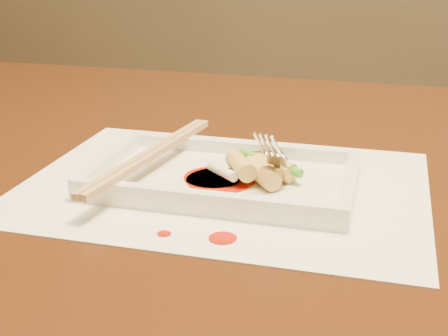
% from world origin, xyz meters
% --- Properties ---
extents(table, '(1.40, 0.90, 0.75)m').
position_xyz_m(table, '(0.00, 0.00, 0.65)').
color(table, black).
rests_on(table, ground).
extents(placemat, '(0.40, 0.30, 0.00)m').
position_xyz_m(placemat, '(0.10, -0.07, 0.75)').
color(placemat, white).
rests_on(placemat, table).
extents(sauce_splatter_a, '(0.02, 0.02, 0.00)m').
position_xyz_m(sauce_splatter_a, '(0.13, -0.18, 0.75)').
color(sauce_splatter_a, '#B41505').
rests_on(sauce_splatter_a, placemat).
extents(sauce_splatter_b, '(0.01, 0.01, 0.00)m').
position_xyz_m(sauce_splatter_b, '(0.08, -0.19, 0.75)').
color(sauce_splatter_b, '#B41505').
rests_on(sauce_splatter_b, placemat).
extents(plate_base, '(0.26, 0.16, 0.01)m').
position_xyz_m(plate_base, '(0.10, -0.07, 0.76)').
color(plate_base, white).
rests_on(plate_base, placemat).
extents(plate_rim_far, '(0.26, 0.01, 0.01)m').
position_xyz_m(plate_rim_far, '(0.10, 0.01, 0.77)').
color(plate_rim_far, white).
rests_on(plate_rim_far, plate_base).
extents(plate_rim_near, '(0.26, 0.01, 0.01)m').
position_xyz_m(plate_rim_near, '(0.10, -0.14, 0.77)').
color(plate_rim_near, white).
rests_on(plate_rim_near, plate_base).
extents(plate_rim_left, '(0.01, 0.14, 0.01)m').
position_xyz_m(plate_rim_left, '(-0.03, -0.07, 0.77)').
color(plate_rim_left, white).
rests_on(plate_rim_left, plate_base).
extents(plate_rim_right, '(0.01, 0.14, 0.01)m').
position_xyz_m(plate_rim_right, '(0.22, -0.07, 0.77)').
color(plate_rim_right, white).
rests_on(plate_rim_right, plate_base).
extents(veg_piece, '(0.05, 0.04, 0.01)m').
position_xyz_m(veg_piece, '(0.13, -0.03, 0.77)').
color(veg_piece, black).
rests_on(veg_piece, plate_base).
extents(scallion_white, '(0.04, 0.03, 0.01)m').
position_xyz_m(scallion_white, '(0.10, -0.08, 0.77)').
color(scallion_white, '#EAEACC').
rests_on(scallion_white, plate_base).
extents(scallion_green, '(0.08, 0.05, 0.01)m').
position_xyz_m(scallion_green, '(0.14, -0.05, 0.77)').
color(scallion_green, '#359518').
rests_on(scallion_green, plate_base).
extents(chopstick_a, '(0.04, 0.25, 0.01)m').
position_xyz_m(chopstick_a, '(0.01, -0.07, 0.78)').
color(chopstick_a, tan).
rests_on(chopstick_a, plate_rim_near).
extents(chopstick_b, '(0.04, 0.25, 0.01)m').
position_xyz_m(chopstick_b, '(0.02, -0.07, 0.78)').
color(chopstick_b, tan).
rests_on(chopstick_b, plate_rim_near).
extents(fork, '(0.09, 0.10, 0.14)m').
position_xyz_m(fork, '(0.17, -0.05, 0.83)').
color(fork, silver).
rests_on(fork, plate_base).
extents(sauce_blob_0, '(0.06, 0.06, 0.00)m').
position_xyz_m(sauce_blob_0, '(0.09, -0.07, 0.76)').
color(sauce_blob_0, '#B41505').
rests_on(sauce_blob_0, plate_base).
extents(sauce_blob_1, '(0.07, 0.07, 0.00)m').
position_xyz_m(sauce_blob_1, '(0.09, -0.08, 0.76)').
color(sauce_blob_1, '#B41505').
rests_on(sauce_blob_1, plate_base).
extents(rice_cake_0, '(0.05, 0.04, 0.02)m').
position_xyz_m(rice_cake_0, '(0.13, -0.06, 0.77)').
color(rice_cake_0, '#EDCF6E').
rests_on(rice_cake_0, plate_base).
extents(rice_cake_1, '(0.04, 0.05, 0.02)m').
position_xyz_m(rice_cake_1, '(0.14, -0.08, 0.77)').
color(rice_cake_1, '#EDCF6E').
rests_on(rice_cake_1, plate_base).
extents(rice_cake_2, '(0.04, 0.05, 0.02)m').
position_xyz_m(rice_cake_2, '(0.11, -0.07, 0.78)').
color(rice_cake_2, '#EDCF6E').
rests_on(rice_cake_2, plate_base).
extents(rice_cake_3, '(0.05, 0.04, 0.02)m').
position_xyz_m(rice_cake_3, '(0.14, -0.05, 0.77)').
color(rice_cake_3, '#EDCF6E').
rests_on(rice_cake_3, plate_base).
extents(rice_cake_4, '(0.03, 0.04, 0.02)m').
position_xyz_m(rice_cake_4, '(0.14, -0.07, 0.77)').
color(rice_cake_4, '#EDCF6E').
rests_on(rice_cake_4, plate_base).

